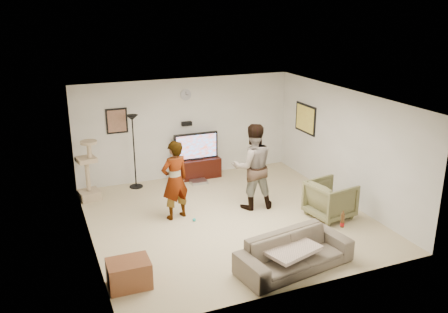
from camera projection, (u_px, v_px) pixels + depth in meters
name	position (u px, v px, depth m)	size (l,w,h in m)	color
floor	(229.00, 218.00, 9.83)	(5.50, 5.50, 0.02)	#C7B77F
ceiling	(229.00, 98.00, 9.04)	(5.50, 5.50, 0.02)	white
wall_back	(186.00, 128.00, 11.85)	(5.50, 0.04, 2.50)	beige
wall_front	(301.00, 216.00, 7.02)	(5.50, 0.04, 2.50)	beige
wall_left	(87.00, 180.00, 8.44)	(0.04, 5.50, 2.50)	beige
wall_right	(344.00, 146.00, 10.43)	(0.04, 5.50, 2.50)	beige
wall_clock	(186.00, 95.00, 11.56)	(0.26, 0.26, 0.04)	white
wall_speaker	(187.00, 124.00, 11.76)	(0.25, 0.10, 0.10)	black
picture_back	(117.00, 121.00, 11.11)	(0.42, 0.03, 0.52)	brown
picture_right	(305.00, 119.00, 11.75)	(0.03, 0.78, 0.62)	#E8C84C
tv_stand	(196.00, 168.00, 12.01)	(1.20, 0.45, 0.50)	black
console_box	(199.00, 182.00, 11.70)	(0.40, 0.30, 0.07)	#AFB0BC
tv	(196.00, 146.00, 11.83)	(1.12, 0.08, 0.67)	black
tv_screen	(197.00, 147.00, 11.79)	(1.03, 0.01, 0.59)	#3B9CFB
floor_lamp	(134.00, 152.00, 11.19)	(0.32, 0.32, 1.77)	black
cat_tree	(87.00, 170.00, 10.55)	(0.44, 0.44, 1.39)	tan
person_left	(175.00, 180.00, 9.60)	(0.60, 0.40, 1.65)	#929199
person_right	(253.00, 166.00, 10.07)	(0.91, 0.71, 1.87)	#36528B
sofa	(294.00, 252.00, 7.91)	(2.00, 0.78, 0.58)	#655B4C
throw_blanket	(290.00, 248.00, 7.84)	(0.90, 0.70, 0.06)	beige
beer_bottle	(343.00, 220.00, 8.11)	(0.06, 0.06, 0.25)	#5A3617
armchair	(330.00, 199.00, 9.78)	(0.82, 0.85, 0.77)	brown
side_table	(129.00, 274.00, 7.42)	(0.66, 0.49, 0.44)	brown
toy_ball	(194.00, 220.00, 9.67)	(0.07, 0.07, 0.07)	#1AA8A6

